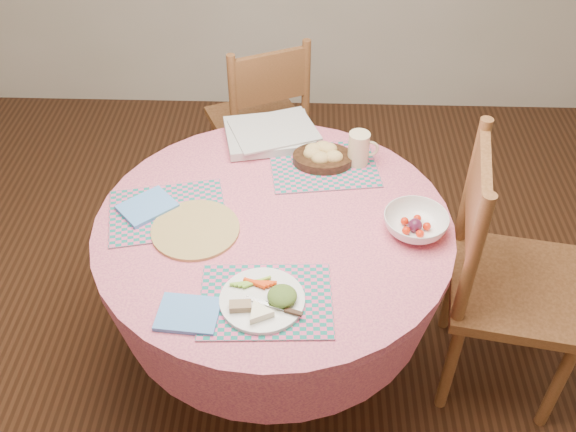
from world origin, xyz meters
name	(u,v)px	position (x,y,z in m)	size (l,w,h in m)	color
ground	(276,354)	(0.00, 0.00, 0.00)	(4.00, 4.00, 0.00)	#331C0F
dining_table	(274,262)	(0.00, 0.00, 0.56)	(1.24, 1.24, 0.75)	#E96C7B
chair_right	(502,275)	(0.82, -0.04, 0.55)	(0.55, 0.57, 1.06)	brown
chair_back	(261,120)	(-0.12, 1.04, 0.49)	(0.57, 0.56, 0.94)	brown
placemat_front	(266,301)	(0.00, -0.36, 0.75)	(0.40, 0.30, 0.01)	#147266
placemat_left	(168,212)	(-0.37, 0.04, 0.75)	(0.40, 0.30, 0.01)	#147266
placemat_back	(324,166)	(0.18, 0.32, 0.75)	(0.40, 0.30, 0.01)	#147266
wicker_trivet	(195,230)	(-0.26, -0.05, 0.76)	(0.30, 0.30, 0.01)	olive
napkin_near	(188,314)	(-0.23, -0.42, 0.76)	(0.18, 0.14, 0.01)	#558FDC
napkin_far	(147,207)	(-0.45, 0.05, 0.76)	(0.18, 0.14, 0.01)	#558FDC
dinner_plate	(264,300)	(-0.01, -0.37, 0.77)	(0.26, 0.26, 0.05)	white
bread_bowl	(323,155)	(0.17, 0.35, 0.79)	(0.23, 0.23, 0.08)	black
latte_mug	(359,149)	(0.31, 0.34, 0.82)	(0.12, 0.08, 0.13)	beige
fruit_bowl	(415,224)	(0.48, -0.03, 0.78)	(0.26, 0.26, 0.07)	white
newspaper_stack	(270,134)	(-0.04, 0.50, 0.78)	(0.41, 0.35, 0.04)	silver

